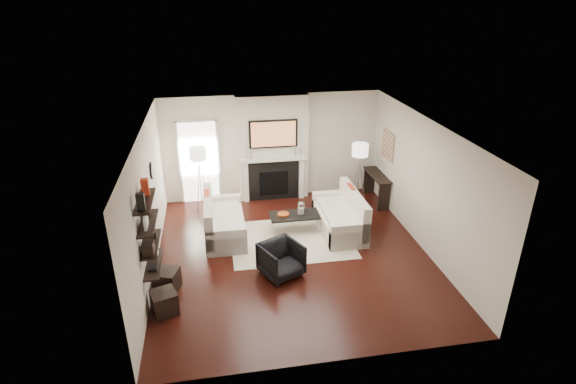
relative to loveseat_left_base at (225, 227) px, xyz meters
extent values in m
plane|color=black|center=(1.34, -1.04, -0.21)|extent=(6.00, 6.00, 0.00)
plane|color=white|center=(1.34, -1.04, 2.49)|extent=(6.00, 6.00, 0.00)
plane|color=silver|center=(1.34, 1.96, 1.14)|extent=(5.50, 0.00, 5.50)
plane|color=silver|center=(1.34, -4.04, 1.14)|extent=(5.50, 0.00, 5.50)
plane|color=silver|center=(-1.41, -1.04, 1.14)|extent=(0.00, 6.00, 6.00)
plane|color=silver|center=(4.09, -1.04, 1.14)|extent=(0.00, 6.00, 6.00)
cube|color=silver|center=(1.34, 1.83, 1.14)|extent=(1.80, 0.25, 2.70)
cube|color=black|center=(1.34, 1.70, 0.31)|extent=(1.30, 0.02, 1.04)
cube|color=black|center=(1.34, 1.69, 0.24)|extent=(0.75, 0.02, 0.65)
cube|color=white|center=(0.62, 1.67, 0.34)|extent=(0.12, 0.08, 1.10)
cube|color=white|center=(2.06, 1.67, 0.34)|extent=(0.12, 0.08, 1.10)
cube|color=white|center=(1.34, 1.65, 0.91)|extent=(1.70, 0.18, 0.07)
cube|color=black|center=(1.34, 1.67, 1.57)|extent=(1.20, 0.06, 0.70)
cube|color=#BF723F|center=(1.34, 1.64, 1.57)|extent=(1.10, 0.00, 0.62)
cylinder|color=silver|center=(0.79, 1.66, 1.09)|extent=(0.04, 0.04, 0.30)
cylinder|color=silver|center=(0.66, 1.66, 1.06)|extent=(0.04, 0.04, 0.24)
cylinder|color=silver|center=(1.89, 1.66, 1.09)|extent=(0.04, 0.04, 0.30)
cylinder|color=silver|center=(2.02, 1.66, 1.06)|extent=(0.04, 0.04, 0.24)
cube|color=white|center=(-0.51, 1.94, 0.84)|extent=(0.90, 0.02, 2.10)
cube|color=white|center=(-0.99, 1.92, 0.84)|extent=(0.06, 0.06, 2.16)
cube|color=white|center=(-0.03, 1.92, 0.84)|extent=(0.06, 0.06, 2.16)
cube|color=white|center=(-0.51, 1.92, 1.92)|extent=(1.02, 0.06, 0.06)
cube|color=beige|center=(1.40, -0.46, -0.20)|extent=(2.60, 2.00, 0.01)
cube|color=beige|center=(0.00, 0.00, 0.00)|extent=(0.85, 1.80, 0.42)
cube|color=beige|center=(-0.33, 0.00, 0.32)|extent=(0.18, 1.80, 0.80)
cube|color=beige|center=(0.00, -0.81, 0.09)|extent=(0.85, 0.18, 0.60)
cube|color=beige|center=(0.00, 0.81, 0.09)|extent=(0.85, 0.18, 0.60)
cube|color=beige|center=(0.05, 0.00, 0.26)|extent=(0.63, 1.44, 0.10)
cube|color=#B52C16|center=(-0.33, 0.30, 0.52)|extent=(0.10, 0.42, 0.42)
cube|color=black|center=(-0.33, -0.30, 0.51)|extent=(0.10, 0.40, 0.40)
cube|color=beige|center=(2.55, -0.21, 0.00)|extent=(0.85, 1.80, 0.42)
cube|color=beige|center=(2.89, -0.21, 0.32)|extent=(0.18, 1.80, 0.80)
cube|color=beige|center=(2.55, -1.02, 0.09)|extent=(0.85, 0.18, 0.60)
cube|color=beige|center=(2.55, 0.60, 0.09)|extent=(0.85, 0.18, 0.60)
cube|color=beige|center=(2.50, -0.21, 0.26)|extent=(0.63, 1.44, 0.10)
cube|color=#B52C16|center=(2.89, 0.09, 0.52)|extent=(0.10, 0.42, 0.42)
cube|color=black|center=(2.89, -0.51, 0.51)|extent=(0.10, 0.40, 0.40)
cube|color=black|center=(1.55, -0.08, 0.19)|extent=(1.10, 0.55, 0.04)
cylinder|color=silver|center=(1.05, -0.30, -0.02)|extent=(0.02, 0.02, 0.38)
cylinder|color=silver|center=(2.05, -0.30, -0.02)|extent=(0.02, 0.02, 0.38)
cylinder|color=silver|center=(1.05, 0.14, -0.02)|extent=(0.02, 0.02, 0.38)
cylinder|color=silver|center=(2.05, 0.14, -0.02)|extent=(0.02, 0.02, 0.38)
cylinder|color=white|center=(1.70, -0.08, 0.35)|extent=(0.14, 0.14, 0.25)
cylinder|color=white|center=(1.70, -0.08, 0.29)|extent=(0.11, 0.11, 0.16)
cylinder|color=#C85A21|center=(1.30, -0.08, 0.24)|extent=(0.26, 0.26, 0.04)
imported|color=black|center=(0.99, -1.71, 0.15)|extent=(0.92, 0.90, 0.72)
cylinder|color=silver|center=(-0.51, 1.46, 0.39)|extent=(0.02, 0.02, 1.20)
cylinder|color=white|center=(-0.51, 1.46, 1.24)|extent=(0.40, 0.40, 0.30)
cylinder|color=silver|center=(-0.40, 1.46, 0.39)|extent=(0.25, 0.02, 1.23)
cylinder|color=silver|center=(-0.56, 1.56, 0.39)|extent=(0.14, 0.22, 1.23)
cylinder|color=silver|center=(-0.56, 1.37, 0.39)|extent=(0.14, 0.22, 1.23)
cylinder|color=silver|center=(3.39, 1.07, 0.39)|extent=(0.02, 0.02, 1.20)
cylinder|color=white|center=(3.39, 1.07, 1.24)|extent=(0.40, 0.40, 0.30)
cylinder|color=silver|center=(3.50, 1.07, 0.39)|extent=(0.25, 0.02, 1.23)
cylinder|color=silver|center=(3.34, 1.16, 0.39)|extent=(0.14, 0.22, 1.23)
cylinder|color=silver|center=(3.34, 0.97, 0.39)|extent=(0.14, 0.22, 1.23)
cube|color=black|center=(3.91, 1.12, 0.52)|extent=(0.35, 1.20, 0.04)
cube|color=black|center=(3.91, 0.57, 0.14)|extent=(0.30, 0.04, 0.71)
cube|color=black|center=(3.91, 1.67, 0.14)|extent=(0.30, 0.04, 0.71)
cube|color=tan|center=(4.07, 1.01, 1.34)|extent=(0.03, 0.70, 0.70)
cube|color=black|center=(-1.28, -2.04, 0.49)|extent=(0.25, 1.00, 0.03)
cube|color=black|center=(-1.28, -2.04, 0.89)|extent=(0.25, 1.00, 0.04)
cube|color=black|center=(-1.28, -2.04, 1.29)|extent=(0.25, 1.00, 0.04)
cube|color=black|center=(-1.28, -2.04, 1.69)|extent=(0.25, 1.00, 0.04)
cube|color=black|center=(-1.28, -2.41, 1.85)|extent=(0.12, 0.10, 0.28)
cube|color=#B52C16|center=(-1.28, -1.83, 1.85)|extent=(0.12, 0.10, 0.28)
cube|color=white|center=(-1.28, -2.21, 1.42)|extent=(0.04, 0.30, 0.22)
cube|color=black|center=(-1.28, -1.84, 1.40)|extent=(0.04, 0.22, 0.18)
cube|color=black|center=(-1.28, -2.35, 1.01)|extent=(0.18, 0.25, 0.20)
cube|color=black|center=(-1.28, -1.85, 0.97)|extent=(0.15, 0.12, 0.12)
cube|color=black|center=(-1.28, -2.21, 0.53)|extent=(0.14, 0.20, 0.05)
cube|color=white|center=(-1.28, -1.75, 0.60)|extent=(0.10, 0.10, 0.18)
cylinder|color=black|center=(-1.39, -0.14, 1.49)|extent=(0.04, 0.34, 0.34)
cylinder|color=white|center=(-1.36, -0.14, 1.49)|extent=(0.01, 0.29, 0.29)
cube|color=black|center=(-1.13, -1.83, -0.01)|extent=(0.51, 0.51, 0.40)
cube|color=black|center=(-1.13, -2.47, -0.01)|extent=(0.51, 0.51, 0.40)
camera|label=1|loc=(-0.12, -8.86, 4.79)|focal=28.00mm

